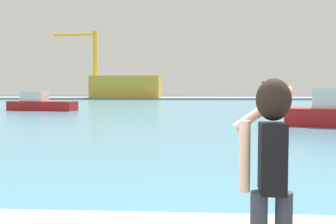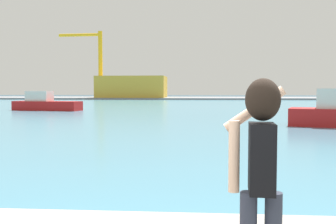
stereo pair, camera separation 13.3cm
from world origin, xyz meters
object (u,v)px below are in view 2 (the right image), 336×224
boat_moored (45,104)px  person_photographer (260,162)px  warehouse_left (132,87)px  port_crane (95,57)px

boat_moored → person_photographer: bearing=-54.4°
person_photographer → warehouse_left: bearing=15.0°
warehouse_left → port_crane: (-8.84, -0.13, 7.05)m
warehouse_left → port_crane: bearing=-179.1°
boat_moored → port_crane: 53.24m
warehouse_left → port_crane: 11.31m
port_crane → boat_moored: bearing=-80.9°
person_photographer → boat_moored: person_photographer is taller
person_photographer → boat_moored: bearing=28.9°
warehouse_left → person_photographer: bearing=-79.8°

